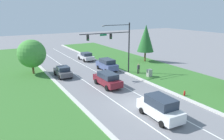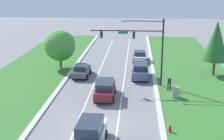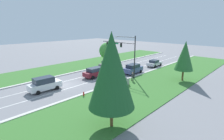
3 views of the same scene
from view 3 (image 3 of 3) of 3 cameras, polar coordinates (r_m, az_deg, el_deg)
ground_plane at (r=31.00m, az=-14.80°, el=-4.70°), size 160.00×160.00×0.00m
curb_strip_right at (r=26.59m, az=-8.24°, el=-7.40°), size 0.50×90.00×0.15m
curb_strip_left at (r=35.72m, az=-19.66°, el=-2.43°), size 0.50×90.00×0.15m
grass_verge_right at (r=23.04m, az=0.11°, el=-10.89°), size 10.00×90.00×0.08m
grass_verge_left at (r=40.34m, az=-23.11°, el=-0.93°), size 10.00×90.00×0.08m
lane_stripe_inner_left at (r=32.48m, az=-16.50°, el=-3.94°), size 0.14×81.00×0.01m
lane_stripe_inner_right at (r=29.56m, az=-12.93°, el=-5.52°), size 0.14×81.00×0.01m
traffic_signal_mast at (r=34.03m, az=4.16°, el=6.76°), size 8.47×0.41×8.07m
silver_sedan at (r=44.53m, az=13.68°, el=2.22°), size 2.13×4.43×1.63m
white_suv at (r=29.07m, az=-21.17°, el=-4.26°), size 2.29×4.92×2.14m
graphite_sedan at (r=42.09m, az=-1.53°, el=1.94°), size 2.10×4.32×1.65m
slate_blue_suv at (r=37.17m, az=6.90°, el=0.46°), size 2.17×4.64×1.97m
burgundy_suv at (r=34.50m, az=-5.50°, el=-0.63°), size 2.15×5.01×1.89m
utility_cabinet at (r=29.93m, az=4.84°, el=-3.72°), size 0.70×0.60×1.22m
pedestrian at (r=31.77m, az=6.74°, el=-2.07°), size 0.40×0.25×1.69m
fire_hydrant at (r=25.50m, az=-9.22°, el=-7.77°), size 0.34×0.20×0.70m
conifer_near_right_tree at (r=16.14m, az=-0.16°, el=-0.22°), size 4.50×4.50×9.40m
oak_near_left_tree at (r=46.84m, az=-1.50°, el=6.32°), size 4.41×4.41×5.55m
conifer_far_right_tree at (r=33.62m, az=22.65°, el=4.31°), size 3.26×3.26×7.27m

